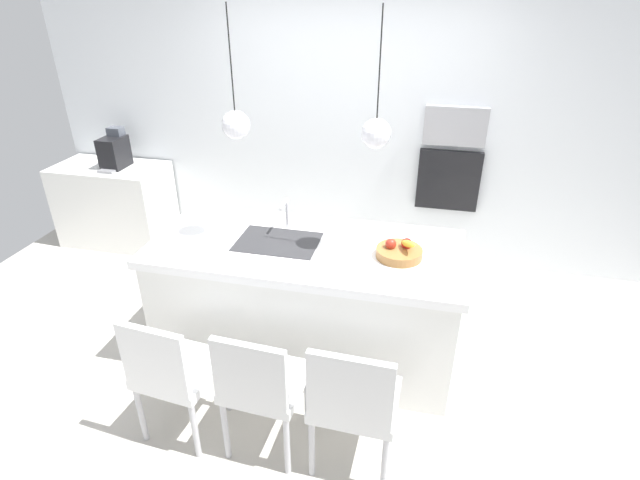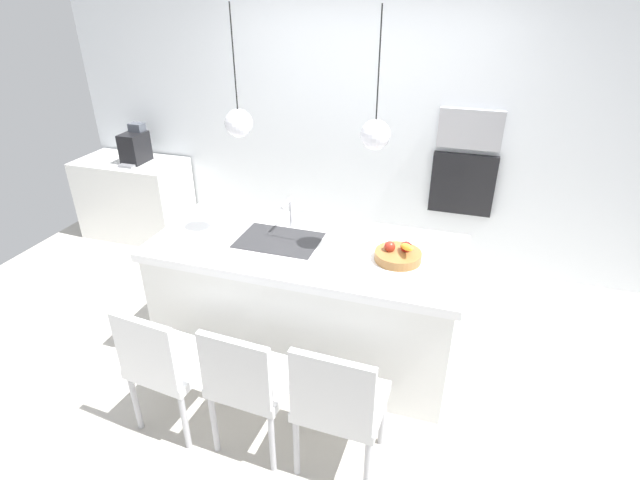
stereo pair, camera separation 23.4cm
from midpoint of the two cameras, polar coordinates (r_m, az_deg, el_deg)
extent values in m
plane|color=#BCB7AD|center=(3.82, -3.29, -12.54)|extent=(6.60, 6.60, 0.00)
cube|color=white|center=(4.67, 2.02, 13.21)|extent=(6.00, 0.10, 2.60)
cube|color=white|center=(3.57, -3.47, -7.40)|extent=(2.06, 0.89, 0.84)
cube|color=white|center=(3.33, -3.69, -1.07)|extent=(2.12, 0.95, 0.06)
cube|color=#2D2D30|center=(3.38, -6.91, -0.32)|extent=(0.56, 0.40, 0.02)
cylinder|color=silver|center=(3.53, -5.73, 3.10)|extent=(0.02, 0.02, 0.22)
cylinder|color=silver|center=(3.42, -6.23, 4.08)|extent=(0.02, 0.16, 0.02)
cylinder|color=#9E6B38|center=(3.18, 7.13, -1.54)|extent=(0.30, 0.30, 0.06)
sphere|color=#B22D1E|center=(3.16, 6.16, -0.50)|extent=(0.07, 0.07, 0.07)
sphere|color=red|center=(3.18, 8.01, -0.44)|extent=(0.07, 0.07, 0.07)
ellipsoid|color=yellow|center=(3.12, 8.11, -0.47)|extent=(0.13, 0.18, 0.10)
cube|color=white|center=(5.61, -23.83, 3.81)|extent=(1.10, 0.60, 0.84)
cube|color=black|center=(5.36, -24.02, 9.28)|extent=(0.20, 0.28, 0.30)
cube|color=gray|center=(5.27, -24.78, 7.25)|extent=(0.16, 0.08, 0.02)
cube|color=#4C515B|center=(5.38, -23.90, 11.49)|extent=(0.14, 0.11, 0.08)
cube|color=#9E9EA3|center=(4.51, 14.03, 12.74)|extent=(0.54, 0.08, 0.34)
cube|color=black|center=(4.65, 13.33, 6.80)|extent=(0.56, 0.08, 0.56)
cube|color=white|center=(3.13, -18.10, -14.17)|extent=(0.47, 0.48, 0.06)
cube|color=white|center=(2.87, -21.11, -12.99)|extent=(0.41, 0.08, 0.41)
cylinder|color=#B2B2B7|center=(3.31, -12.87, -16.18)|extent=(0.04, 0.04, 0.42)
cylinder|color=#B2B2B7|center=(3.49, -18.22, -14.41)|extent=(0.04, 0.04, 0.42)
cylinder|color=#B2B2B7|center=(3.11, -16.61, -20.52)|extent=(0.04, 0.04, 0.42)
cylinder|color=#B2B2B7|center=(3.29, -22.16, -18.30)|extent=(0.04, 0.04, 0.42)
cube|color=silver|center=(2.92, -8.72, -16.07)|extent=(0.45, 0.45, 0.06)
cube|color=silver|center=(2.64, -10.84, -15.23)|extent=(0.41, 0.06, 0.39)
cylinder|color=#B2B2B7|center=(3.15, -3.74, -17.90)|extent=(0.04, 0.04, 0.43)
cylinder|color=#B2B2B7|center=(3.27, -10.14, -16.36)|extent=(0.04, 0.04, 0.43)
cylinder|color=#B2B2B7|center=(2.93, -6.34, -22.74)|extent=(0.04, 0.04, 0.43)
cylinder|color=#B2B2B7|center=(3.05, -13.26, -20.79)|extent=(0.04, 0.04, 0.43)
cube|color=silver|center=(2.82, 1.66, -18.13)|extent=(0.47, 0.43, 0.06)
cube|color=silver|center=(2.52, 0.71, -17.29)|extent=(0.44, 0.05, 0.42)
cylinder|color=#B2B2B7|center=(3.09, 6.25, -19.51)|extent=(0.04, 0.04, 0.42)
cylinder|color=#B2B2B7|center=(3.14, -1.35, -18.25)|extent=(0.04, 0.04, 0.42)
cylinder|color=#B2B2B7|center=(2.86, 4.99, -24.64)|extent=(0.04, 0.04, 0.42)
cylinder|color=#B2B2B7|center=(2.92, -3.45, -23.09)|extent=(0.04, 0.04, 0.42)
sphere|color=silver|center=(3.18, -11.93, 12.97)|extent=(0.18, 0.18, 0.18)
cylinder|color=black|center=(3.10, -12.66, 19.90)|extent=(0.01, 0.01, 0.60)
sphere|color=silver|center=(2.93, 4.24, 12.24)|extent=(0.18, 0.18, 0.18)
cylinder|color=black|center=(2.85, 4.53, 19.79)|extent=(0.01, 0.01, 0.60)
camera|label=1|loc=(0.12, -92.05, -1.07)|focal=27.46mm
camera|label=2|loc=(0.12, 87.95, 1.07)|focal=27.46mm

